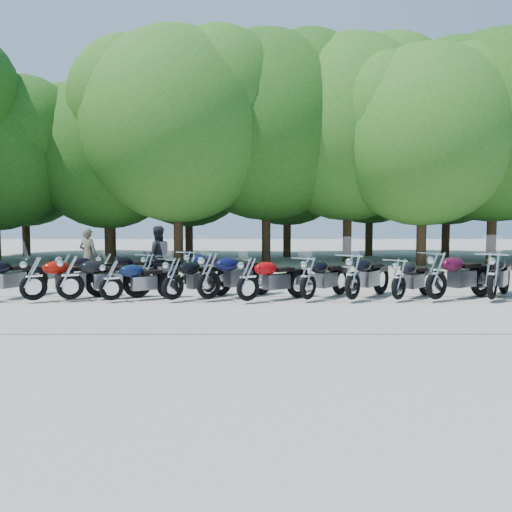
{
  "coord_description": "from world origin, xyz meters",
  "views": [
    {
      "loc": [
        -0.03,
        -11.85,
        2.03
      ],
      "look_at": [
        0.0,
        1.5,
        1.1
      ],
      "focal_mm": 35.0,
      "sensor_mm": 36.0,
      "label": 1
    }
  ],
  "objects_px": {
    "rider_0": "(88,255)",
    "rider_1": "(157,256)",
    "motorcycle_9": "(399,278)",
    "motorcycle_15": "(148,269)",
    "motorcycle_6": "(248,278)",
    "motorcycle_4": "(173,277)",
    "motorcycle_14": "(106,268)",
    "motorcycle_5": "(209,274)",
    "motorcycle_2": "(70,276)",
    "motorcycle_7": "(308,277)",
    "motorcycle_10": "(436,274)",
    "motorcycle_16": "(190,267)",
    "motorcycle_11": "(493,274)",
    "motorcycle_13": "(65,269)",
    "motorcycle_8": "(353,275)",
    "motorcycle_3": "(111,279)",
    "motorcycle_1": "(33,277)"
  },
  "relations": [
    {
      "from": "rider_0",
      "to": "rider_1",
      "type": "relative_size",
      "value": 0.96
    },
    {
      "from": "motorcycle_9",
      "to": "motorcycle_15",
      "type": "distance_m",
      "value": 7.36
    },
    {
      "from": "motorcycle_6",
      "to": "motorcycle_15",
      "type": "bearing_deg",
      "value": 10.9
    },
    {
      "from": "motorcycle_4",
      "to": "rider_1",
      "type": "relative_size",
      "value": 1.2
    },
    {
      "from": "motorcycle_14",
      "to": "motorcycle_5",
      "type": "bearing_deg",
      "value": -148.69
    },
    {
      "from": "motorcycle_2",
      "to": "motorcycle_7",
      "type": "bearing_deg",
      "value": -115.76
    },
    {
      "from": "motorcycle_10",
      "to": "motorcycle_16",
      "type": "relative_size",
      "value": 1.11
    },
    {
      "from": "motorcycle_6",
      "to": "motorcycle_11",
      "type": "distance_m",
      "value": 6.12
    },
    {
      "from": "motorcycle_10",
      "to": "motorcycle_13",
      "type": "xyz_separation_m",
      "value": [
        -10.36,
        2.78,
        -0.14
      ]
    },
    {
      "from": "motorcycle_10",
      "to": "motorcycle_13",
      "type": "bearing_deg",
      "value": 44.11
    },
    {
      "from": "motorcycle_4",
      "to": "motorcycle_13",
      "type": "distance_m",
      "value": 4.69
    },
    {
      "from": "motorcycle_9",
      "to": "motorcycle_10",
      "type": "relative_size",
      "value": 0.86
    },
    {
      "from": "motorcycle_5",
      "to": "motorcycle_7",
      "type": "height_order",
      "value": "motorcycle_5"
    },
    {
      "from": "motorcycle_2",
      "to": "motorcycle_13",
      "type": "bearing_deg",
      "value": -2.16
    },
    {
      "from": "motorcycle_6",
      "to": "motorcycle_14",
      "type": "bearing_deg",
      "value": 20.39
    },
    {
      "from": "motorcycle_8",
      "to": "motorcycle_4",
      "type": "bearing_deg",
      "value": 36.95
    },
    {
      "from": "motorcycle_2",
      "to": "motorcycle_6",
      "type": "xyz_separation_m",
      "value": [
        4.47,
        -0.26,
        -0.01
      ]
    },
    {
      "from": "motorcycle_3",
      "to": "motorcycle_6",
      "type": "height_order",
      "value": "motorcycle_6"
    },
    {
      "from": "rider_0",
      "to": "motorcycle_4",
      "type": "bearing_deg",
      "value": 147.93
    },
    {
      "from": "motorcycle_2",
      "to": "motorcycle_14",
      "type": "bearing_deg",
      "value": -27.75
    },
    {
      "from": "motorcycle_13",
      "to": "motorcycle_14",
      "type": "relative_size",
      "value": 0.96
    },
    {
      "from": "motorcycle_10",
      "to": "motorcycle_11",
      "type": "distance_m",
      "value": 1.4
    },
    {
      "from": "motorcycle_14",
      "to": "motorcycle_16",
      "type": "distance_m",
      "value": 2.58
    },
    {
      "from": "motorcycle_13",
      "to": "rider_0",
      "type": "relative_size",
      "value": 1.13
    },
    {
      "from": "motorcycle_10",
      "to": "rider_1",
      "type": "distance_m",
      "value": 8.38
    },
    {
      "from": "motorcycle_11",
      "to": "rider_1",
      "type": "bearing_deg",
      "value": 14.61
    },
    {
      "from": "motorcycle_15",
      "to": "motorcycle_14",
      "type": "bearing_deg",
      "value": 28.75
    },
    {
      "from": "motorcycle_1",
      "to": "motorcycle_14",
      "type": "relative_size",
      "value": 1.09
    },
    {
      "from": "motorcycle_2",
      "to": "motorcycle_15",
      "type": "height_order",
      "value": "motorcycle_2"
    },
    {
      "from": "motorcycle_1",
      "to": "motorcycle_13",
      "type": "height_order",
      "value": "motorcycle_1"
    },
    {
      "from": "motorcycle_4",
      "to": "motorcycle_13",
      "type": "height_order",
      "value": "motorcycle_4"
    },
    {
      "from": "motorcycle_14",
      "to": "rider_0",
      "type": "height_order",
      "value": "rider_0"
    },
    {
      "from": "motorcycle_6",
      "to": "motorcycle_16",
      "type": "distance_m",
      "value": 3.34
    },
    {
      "from": "motorcycle_2",
      "to": "rider_1",
      "type": "xyz_separation_m",
      "value": [
        1.54,
        3.35,
        0.28
      ]
    },
    {
      "from": "motorcycle_16",
      "to": "rider_0",
      "type": "bearing_deg",
      "value": 1.38
    },
    {
      "from": "motorcycle_4",
      "to": "motorcycle_15",
      "type": "height_order",
      "value": "motorcycle_4"
    },
    {
      "from": "motorcycle_8",
      "to": "motorcycle_9",
      "type": "relative_size",
      "value": 1.12
    },
    {
      "from": "motorcycle_6",
      "to": "motorcycle_7",
      "type": "distance_m",
      "value": 1.52
    },
    {
      "from": "motorcycle_1",
      "to": "motorcycle_8",
      "type": "relative_size",
      "value": 0.94
    },
    {
      "from": "motorcycle_4",
      "to": "motorcycle_6",
      "type": "height_order",
      "value": "motorcycle_6"
    },
    {
      "from": "motorcycle_14",
      "to": "motorcycle_10",
      "type": "bearing_deg",
      "value": -127.77
    },
    {
      "from": "motorcycle_3",
      "to": "rider_0",
      "type": "distance_m",
      "value": 4.55
    },
    {
      "from": "motorcycle_3",
      "to": "motorcycle_13",
      "type": "height_order",
      "value": "motorcycle_3"
    },
    {
      "from": "motorcycle_14",
      "to": "motorcycle_15",
      "type": "relative_size",
      "value": 1.01
    },
    {
      "from": "motorcycle_16",
      "to": "motorcycle_11",
      "type": "bearing_deg",
      "value": -174.96
    },
    {
      "from": "motorcycle_5",
      "to": "rider_1",
      "type": "xyz_separation_m",
      "value": [
        -1.94,
        3.3,
        0.23
      ]
    },
    {
      "from": "motorcycle_4",
      "to": "motorcycle_14",
      "type": "bearing_deg",
      "value": -3.3
    },
    {
      "from": "motorcycle_10",
      "to": "rider_0",
      "type": "relative_size",
      "value": 1.41
    },
    {
      "from": "motorcycle_13",
      "to": "motorcycle_16",
      "type": "xyz_separation_m",
      "value": [
        3.86,
        -0.16,
        0.07
      ]
    },
    {
      "from": "motorcycle_1",
      "to": "motorcycle_10",
      "type": "relative_size",
      "value": 0.91
    }
  ]
}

